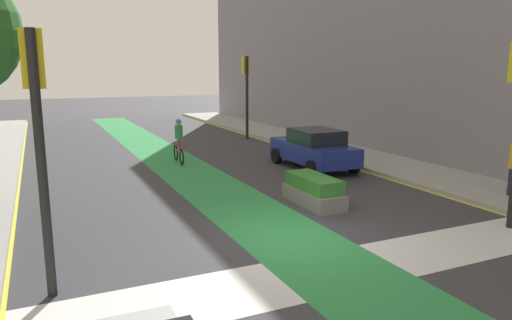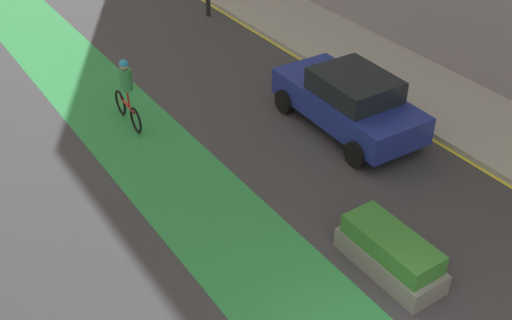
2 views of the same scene
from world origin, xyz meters
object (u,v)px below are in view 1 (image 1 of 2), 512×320
(traffic_signal_far_right, at_px, (246,82))
(median_planter, at_px, (314,191))
(car_blue_right_far, at_px, (314,148))
(cyclist_in_lane, at_px, (179,140))
(traffic_signal_near_left, at_px, (37,114))

(traffic_signal_far_right, height_order, median_planter, traffic_signal_far_right)
(median_planter, bearing_deg, car_blue_right_far, 58.35)
(cyclist_in_lane, bearing_deg, car_blue_right_far, -35.75)
(traffic_signal_near_left, bearing_deg, car_blue_right_far, 36.33)
(traffic_signal_far_right, xyz_separation_m, cyclist_in_lane, (-5.38, -5.30, -2.22))
(traffic_signal_far_right, bearing_deg, traffic_signal_near_left, -123.97)
(traffic_signal_near_left, distance_m, car_blue_right_far, 12.34)
(car_blue_right_far, bearing_deg, traffic_signal_far_right, 84.34)
(car_blue_right_far, height_order, median_planter, car_blue_right_far)
(median_planter, bearing_deg, cyclist_in_lane, 103.57)
(traffic_signal_far_right, relative_size, median_planter, 2.08)
(car_blue_right_far, distance_m, median_planter, 5.15)
(median_planter, bearing_deg, traffic_signal_near_left, -158.30)
(cyclist_in_lane, distance_m, median_planter, 7.87)
(traffic_signal_near_left, bearing_deg, cyclist_in_lane, 63.41)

